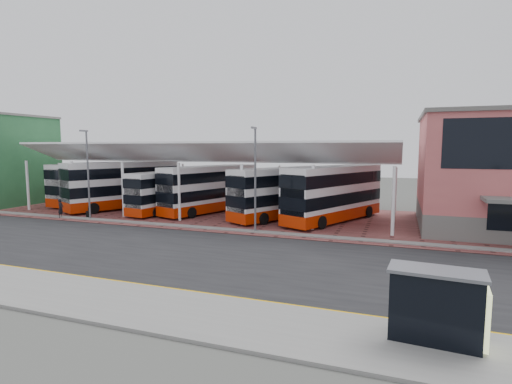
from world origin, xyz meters
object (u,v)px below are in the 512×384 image
(bus_2, at_px, (169,192))
(bus_5, at_px, (334,194))
(bus_4, at_px, (282,193))
(bus_shelter, at_px, (444,300))
(bus_3, at_px, (209,189))
(pedestrian, at_px, (61,208))
(bus_1, at_px, (123,185))
(bus_0, at_px, (96,183))

(bus_2, distance_m, bus_5, 16.51)
(bus_4, distance_m, bus_shelter, 24.47)
(bus_2, bearing_deg, bus_5, 10.86)
(bus_3, xyz_separation_m, bus_5, (12.56, -0.74, 0.10))
(bus_4, bearing_deg, bus_shelter, -34.26)
(bus_2, relative_size, pedestrian, 5.88)
(bus_1, distance_m, bus_5, 22.34)
(bus_1, xyz_separation_m, pedestrian, (-1.72, -6.75, -1.60))
(bus_3, distance_m, bus_4, 7.82)
(bus_shelter, bearing_deg, bus_1, 148.82)
(bus_0, relative_size, bus_2, 1.14)
(bus_0, xyz_separation_m, pedestrian, (3.83, -9.03, -1.46))
(bus_4, bearing_deg, bus_3, -158.36)
(bus_1, relative_size, pedestrian, 6.96)
(bus_4, distance_m, bus_5, 4.78)
(bus_shelter, bearing_deg, pedestrian, 159.71)
(bus_shelter, bearing_deg, bus_2, 142.91)
(bus_2, xyz_separation_m, bus_3, (3.94, 1.17, 0.27))
(bus_4, height_order, bus_shelter, bus_4)
(bus_3, relative_size, pedestrian, 6.63)
(bus_0, distance_m, pedestrian, 9.92)
(bus_3, relative_size, bus_5, 0.97)
(bus_0, relative_size, bus_4, 1.04)
(pedestrian, bearing_deg, bus_1, -28.60)
(bus_3, relative_size, bus_shelter, 3.68)
(bus_3, bearing_deg, bus_0, -166.01)
(bus_0, distance_m, bus_5, 27.98)
(bus_5, bearing_deg, bus_4, -155.59)
(bus_3, xyz_separation_m, bus_shelter, (19.47, -22.24, -0.72))
(bus_4, bearing_deg, bus_1, -152.24)
(bus_3, distance_m, bus_shelter, 29.57)
(bus_5, height_order, pedestrian, bus_5)
(bus_5, bearing_deg, bus_3, -159.13)
(bus_2, relative_size, bus_5, 0.86)
(bus_1, height_order, bus_5, bus_1)
(bus_shelter, bearing_deg, bus_5, 112.71)
(bus_1, distance_m, bus_4, 17.57)
(bus_0, height_order, pedestrian, bus_0)
(bus_2, bearing_deg, bus_0, 176.87)
(bus_3, height_order, pedestrian, bus_3)
(pedestrian, height_order, bus_shelter, bus_shelter)
(bus_1, bearing_deg, bus_3, 30.65)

